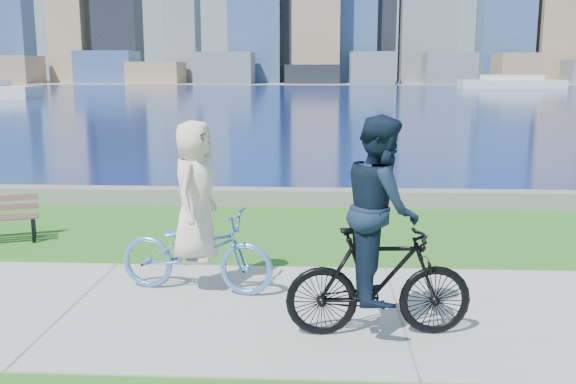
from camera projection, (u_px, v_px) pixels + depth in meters
The scene contains 8 objects.
ground at pixel (73, 307), 7.92m from camera, with size 320.00×320.00×0.00m, color #225B18.
concrete_path at pixel (73, 307), 7.92m from camera, with size 80.00×3.50×0.02m, color gray.
seawall at pixel (181, 196), 13.97m from camera, with size 90.00×0.50×0.35m, color slate.
bay_water at pixel (298, 93), 78.53m from camera, with size 320.00×131.00×0.01m, color #0C1B50.
far_shore at pixel (308, 83), 135.40m from camera, with size 320.00×30.00×0.12m, color gray.
ferry_far at pixel (511, 83), 96.74m from camera, with size 15.27×4.36×2.07m.
cyclist_woman at pixel (196, 229), 8.30m from camera, with size 1.07×2.17×2.24m.
cyclist_man at pixel (380, 246), 6.87m from camera, with size 0.81×2.05×2.42m.
Camera 1 is at (3.06, -7.35, 2.89)m, focal length 40.00 mm.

